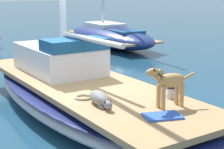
{
  "coord_description": "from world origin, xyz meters",
  "views": [
    {
      "loc": [
        -3.72,
        -6.35,
        2.55
      ],
      "look_at": [
        0.0,
        -1.0,
        1.01
      ],
      "focal_mm": 59.36,
      "sensor_mm": 36.0,
      "label": 1
    }
  ],
  "objects": [
    {
      "name": "deck_winch",
      "position": [
        0.66,
        -1.84,
        0.76
      ],
      "size": [
        0.16,
        0.16,
        0.21
      ],
      "color": "#B7B7BC",
      "rests_on": "sailboat_main"
    },
    {
      "name": "deck_towel",
      "position": [
        -0.11,
        -2.48,
        0.68
      ],
      "size": [
        0.65,
        0.54,
        0.03
      ],
      "primitive_type": "cube",
      "rotation": [
        0.0,
        0.0,
        -0.36
      ],
      "color": "blue",
      "rests_on": "sailboat_main"
    },
    {
      "name": "dog_tan",
      "position": [
        0.27,
        -2.19,
        1.08
      ],
      "size": [
        0.94,
        0.28,
        0.7
      ],
      "color": "tan",
      "rests_on": "sailboat_main"
    },
    {
      "name": "ground_plane",
      "position": [
        0.0,
        0.0,
        0.0
      ],
      "size": [
        120.0,
        120.0,
        0.0
      ],
      "primitive_type": "plane",
      "color": "navy"
    },
    {
      "name": "coiled_rope",
      "position": [
        -0.59,
        -0.98,
        0.68
      ],
      "size": [
        0.32,
        0.32,
        0.04
      ],
      "primitive_type": "torus",
      "color": "beige",
      "rests_on": "sailboat_main"
    },
    {
      "name": "sailboat_main",
      "position": [
        0.0,
        0.0,
        0.34
      ],
      "size": [
        2.73,
        7.31,
        0.66
      ],
      "color": "#B2B7C1",
      "rests_on": "ground"
    },
    {
      "name": "cabin_house",
      "position": [
        0.04,
        1.12,
        1.01
      ],
      "size": [
        1.47,
        2.26,
        0.84
      ],
      "color": "silver",
      "rests_on": "sailboat_main"
    },
    {
      "name": "dog_grey",
      "position": [
        -0.56,
        -1.46,
        0.77
      ],
      "size": [
        0.37,
        0.95,
        0.22
      ],
      "color": "gray",
      "rests_on": "sailboat_main"
    },
    {
      "name": "moored_boat_starboard_side",
      "position": [
        5.37,
        6.9,
        0.52
      ],
      "size": [
        2.56,
        6.01,
        7.77
      ],
      "color": "navy",
      "rests_on": "ground"
    }
  ]
}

